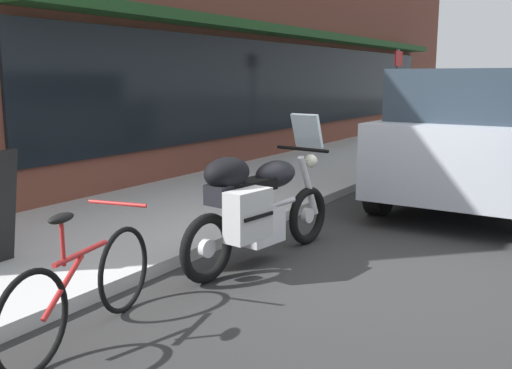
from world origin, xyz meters
The scene contains 7 objects.
ground_plane centered at (0.00, 0.00, 0.00)m, with size 80.00×80.00×0.00m, color #2B2B2B.
storefront_building centered at (6.99, 4.25, 3.05)m, with size 21.98×0.90×6.23m.
sidewalk_curb centered at (9.00, 2.71, 0.06)m, with size 30.00×2.76×0.12m.
touring_motorcycle centered at (-0.44, 0.75, 0.60)m, with size 2.14×0.64×1.38m.
parked_bicycle centered at (-2.38, 0.91, 0.36)m, with size 1.62×0.54×0.92m.
parked_minivan centered at (3.55, -0.49, 0.97)m, with size 4.62×2.20×1.84m.
parking_sign_pole centered at (7.63, 2.16, 1.45)m, with size 0.44×0.07×2.23m.
Camera 1 is at (-4.85, -2.00, 1.75)m, focal length 40.27 mm.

